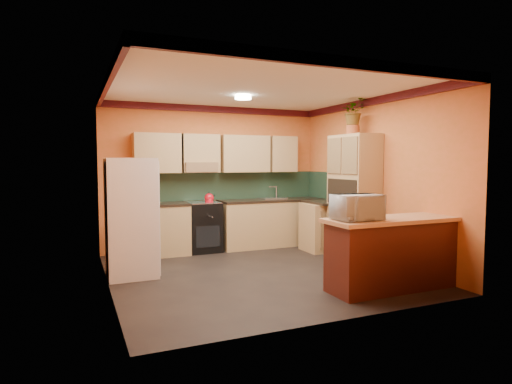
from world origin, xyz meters
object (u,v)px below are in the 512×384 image
base_cabinets_back (235,226)px  breakfast_bar (394,255)px  fridge (131,218)px  pantry (354,197)px  stove (203,227)px  microwave (357,207)px

base_cabinets_back → breakfast_bar: same height
fridge → pantry: bearing=-5.3°
fridge → stove: bearing=41.2°
base_cabinets_back → microwave: (0.39, -3.23, 0.65)m
base_cabinets_back → stove: size_ratio=4.01×
stove → breakfast_bar: (1.62, -3.23, -0.02)m
microwave → breakfast_bar: bearing=0.2°
base_cabinets_back → fridge: 2.45m
base_cabinets_back → pantry: (1.54, -1.59, 0.61)m
fridge → breakfast_bar: (3.05, -1.97, -0.41)m
stove → microwave: (1.02, -3.23, 0.63)m
stove → breakfast_bar: stove is taller
base_cabinets_back → stove: 0.63m
fridge → microwave: 3.16m
pantry → breakfast_bar: size_ratio=1.17×
base_cabinets_back → pantry: bearing=-45.9°
base_cabinets_back → fridge: (-2.06, -1.26, 0.41)m
base_cabinets_back → breakfast_bar: (0.99, -3.23, 0.00)m
microwave → base_cabinets_back: bearing=97.1°
pantry → breakfast_bar: pantry is taller
base_cabinets_back → breakfast_bar: 3.38m
base_cabinets_back → microwave: 3.31m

